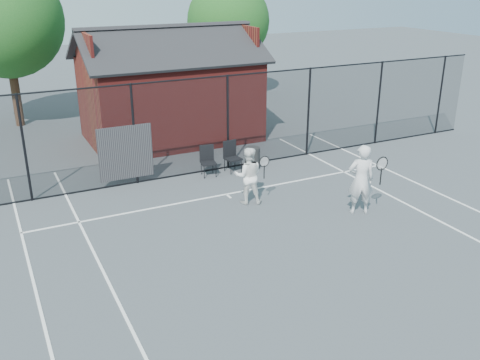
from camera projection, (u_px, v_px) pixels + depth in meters
name	position (u px, v px, depth m)	size (l,w,h in m)	color
ground	(280.00, 238.00, 12.69)	(80.00, 80.00, 0.00)	#474E51
court_lines	(310.00, 263.00, 11.58)	(11.02, 18.00, 0.01)	white
fence	(189.00, 129.00, 16.21)	(22.04, 3.00, 3.00)	black
clubhouse	(170.00, 96.00, 19.83)	(6.50, 4.36, 4.19)	maroon
tree_left	(5.00, 20.00, 20.58)	(4.48, 4.48, 6.44)	#311C13
tree_right	(228.00, 21.00, 25.73)	(3.97, 3.97, 5.70)	#311C13
player_front	(361.00, 180.00, 13.69)	(0.89, 0.73, 1.87)	silver
player_back	(248.00, 176.00, 14.38)	(0.94, 0.84, 1.57)	white
chair_left	(208.00, 162.00, 16.42)	(0.45, 0.46, 0.93)	black
chair_right	(233.00, 157.00, 16.76)	(0.46, 0.48, 0.96)	black
waste_bin	(253.00, 158.00, 17.10)	(0.48, 0.48, 0.70)	black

